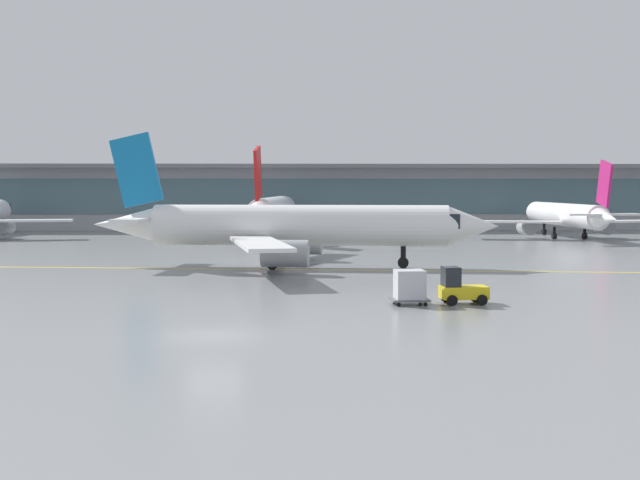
# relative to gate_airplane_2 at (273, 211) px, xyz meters

# --- Properties ---
(ground_plane) EXTENTS (400.00, 400.00, 0.00)m
(ground_plane) POSITION_rel_gate_airplane_2_xyz_m (-0.76, -71.08, -3.32)
(ground_plane) COLOR gray
(taxiway_centreline_stripe) EXTENTS (109.30, 13.12, 0.01)m
(taxiway_centreline_stripe) POSITION_rel_gate_airplane_2_xyz_m (3.25, -41.79, -3.32)
(taxiway_centreline_stripe) COLOR yellow
(taxiway_centreline_stripe) RESTS_ON ground_plane
(terminal_concourse) EXTENTS (226.76, 11.00, 9.60)m
(terminal_concourse) POSITION_rel_gate_airplane_2_xyz_m (-0.76, 19.27, 1.60)
(terminal_concourse) COLOR #9EA3A8
(terminal_concourse) RESTS_ON ground_plane
(gate_airplane_2) EXTENTS (30.93, 33.43, 11.07)m
(gate_airplane_2) POSITION_rel_gate_airplane_2_xyz_m (0.00, 0.00, 0.00)
(gate_airplane_2) COLOR silver
(gate_airplane_2) RESTS_ON ground_plane
(gate_airplane_3) EXTENTS (26.49, 28.54, 9.45)m
(gate_airplane_3) POSITION_rel_gate_airplane_2_xyz_m (36.37, -3.77, -0.49)
(gate_airplane_3) COLOR white
(gate_airplane_3) RESTS_ON ground_plane
(taxiing_regional_jet) EXTENTS (33.15, 30.62, 10.98)m
(taxiing_regional_jet) POSITION_rel_gate_airplane_2_xyz_m (2.83, -39.74, -0.03)
(taxiing_regional_jet) COLOR white
(taxiing_regional_jet) RESTS_ON ground_plane
(baggage_tug) EXTENTS (2.69, 1.78, 2.10)m
(baggage_tug) POSITION_rel_gate_airplane_2_xyz_m (12.13, -61.34, -2.43)
(baggage_tug) COLOR yellow
(baggage_tug) RESTS_ON ground_plane
(cargo_dolly_lead) EXTENTS (2.21, 1.75, 1.94)m
(cargo_dolly_lead) POSITION_rel_gate_airplane_2_xyz_m (9.27, -61.55, -2.27)
(cargo_dolly_lead) COLOR #595B60
(cargo_dolly_lead) RESTS_ON ground_plane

